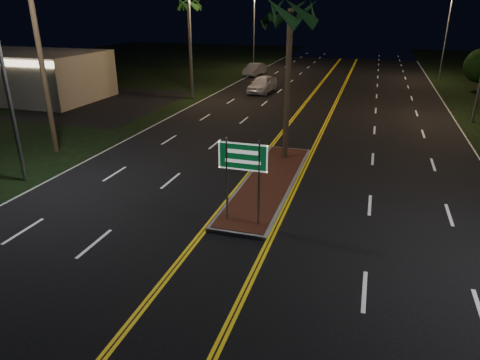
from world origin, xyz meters
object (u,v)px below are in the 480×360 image
at_px(streetlight_left_far, 257,23).
at_px(palm_left_far, 188,4).
at_px(median_island, 269,182).
at_px(car_near, 262,83).
at_px(commercial_building, 16,75).
at_px(streetlight_right_far, 444,26).
at_px(streetlight_left_near, 8,56).
at_px(streetlight_left_mid, 195,31).
at_px(car_far, 255,68).
at_px(palm_median, 291,13).
at_px(highway_sign, 243,165).

distance_m(streetlight_left_far, palm_left_far, 16.28).
bearing_deg(median_island, streetlight_left_far, 106.00).
distance_m(median_island, car_near, 22.64).
bearing_deg(commercial_building, streetlight_right_far, 31.01).
distance_m(median_island, palm_left_far, 25.76).
bearing_deg(palm_left_far, streetlight_left_far, 82.22).
distance_m(streetlight_left_near, streetlight_left_mid, 20.00).
distance_m(commercial_building, car_far, 25.25).
bearing_deg(streetlight_left_far, palm_median, -72.42).
relative_size(streetlight_left_near, car_far, 1.89).
relative_size(highway_sign, streetlight_left_mid, 0.36).
relative_size(median_island, streetlight_left_near, 1.14).
xyz_separation_m(median_island, streetlight_left_far, (-10.61, 37.00, 5.57)).
bearing_deg(streetlight_left_near, highway_sign, -6.47).
bearing_deg(car_far, streetlight_left_mid, -86.34).
relative_size(median_island, streetlight_left_mid, 1.14).
distance_m(streetlight_left_near, palm_left_far, 24.19).
distance_m(median_island, streetlight_left_mid, 20.80).
xyz_separation_m(streetlight_left_near, palm_left_far, (-2.19, 24.00, 2.09)).
xyz_separation_m(commercial_building, streetlight_right_far, (36.61, 22.01, 3.65)).
distance_m(streetlight_left_far, car_near, 16.57).
relative_size(highway_sign, palm_median, 0.39).
xyz_separation_m(car_near, car_far, (-3.56, 10.23, -0.12)).
height_order(median_island, car_far, car_far).
xyz_separation_m(streetlight_left_far, palm_left_far, (-2.19, -16.00, 2.09)).
distance_m(streetlight_left_near, streetlight_left_far, 40.00).
bearing_deg(streetlight_left_mid, median_island, -58.02).
relative_size(commercial_building, streetlight_right_far, 1.67).
xyz_separation_m(median_island, commercial_building, (-26.00, 12.99, 1.92)).
bearing_deg(streetlight_left_far, palm_left_far, -97.78).
xyz_separation_m(streetlight_left_far, streetlight_right_far, (21.23, -2.00, 0.00)).
height_order(highway_sign, streetlight_right_far, streetlight_right_far).
bearing_deg(median_island, streetlight_right_far, 73.13).
height_order(highway_sign, streetlight_left_near, streetlight_left_near).
distance_m(streetlight_left_mid, palm_median, 17.25).
height_order(streetlight_right_far, car_far, streetlight_right_far).
relative_size(streetlight_left_mid, car_near, 1.64).
bearing_deg(streetlight_right_far, car_near, -141.48).
relative_size(streetlight_left_near, palm_left_far, 1.02).
relative_size(highway_sign, streetlight_left_far, 0.36).
distance_m(commercial_building, car_near, 21.95).
bearing_deg(commercial_building, streetlight_left_near, -46.10).
height_order(highway_sign, palm_left_far, palm_left_far).
xyz_separation_m(streetlight_left_far, palm_median, (10.61, -33.50, 1.62)).
bearing_deg(streetlight_left_far, streetlight_right_far, -5.38).
distance_m(highway_sign, streetlight_left_mid, 23.93).
relative_size(streetlight_left_mid, car_far, 1.89).
xyz_separation_m(median_island, palm_median, (0.00, 3.50, 7.19)).
bearing_deg(car_far, commercial_building, -122.98).
relative_size(highway_sign, commercial_building, 0.21).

